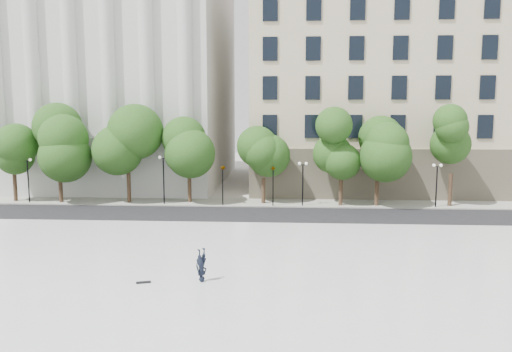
# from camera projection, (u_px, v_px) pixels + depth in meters

# --- Properties ---
(ground) EXTENTS (160.00, 160.00, 0.00)m
(ground) POSITION_uv_depth(u_px,v_px,m) (164.00, 299.00, 22.90)
(ground) COLOR beige
(ground) RESTS_ON ground
(plaza) EXTENTS (44.00, 22.00, 0.45)m
(plaza) POSITION_uv_depth(u_px,v_px,m) (178.00, 273.00, 25.84)
(plaza) COLOR white
(plaza) RESTS_ON ground
(street) EXTENTS (60.00, 8.00, 0.02)m
(street) POSITION_uv_depth(u_px,v_px,m) (218.00, 216.00, 40.72)
(street) COLOR black
(street) RESTS_ON ground
(far_sidewalk) EXTENTS (60.00, 4.00, 0.12)m
(far_sidewalk) POSITION_uv_depth(u_px,v_px,m) (226.00, 202.00, 46.65)
(far_sidewalk) COLOR #A5A499
(far_sidewalk) RESTS_ON ground
(building_west) EXTENTS (31.50, 27.65, 25.60)m
(building_west) POSITION_uv_depth(u_px,v_px,m) (100.00, 75.00, 60.41)
(building_west) COLOR #BCBCB7
(building_west) RESTS_ON ground
(building_east) EXTENTS (36.00, 26.15, 23.00)m
(building_east) POSITION_uv_depth(u_px,v_px,m) (409.00, 89.00, 58.80)
(building_east) COLOR beige
(building_east) RESTS_ON ground
(traffic_light_west) EXTENTS (0.96, 1.75, 4.20)m
(traffic_light_west) POSITION_uv_depth(u_px,v_px,m) (222.00, 166.00, 44.50)
(traffic_light_west) COLOR black
(traffic_light_west) RESTS_ON ground
(traffic_light_east) EXTENTS (0.51, 1.77, 4.20)m
(traffic_light_east) POSITION_uv_depth(u_px,v_px,m) (273.00, 166.00, 44.24)
(traffic_light_east) COLOR black
(traffic_light_east) RESTS_ON ground
(person_lying) EXTENTS (1.54, 1.57, 0.44)m
(person_lying) POSITION_uv_depth(u_px,v_px,m) (202.00, 277.00, 23.84)
(person_lying) COLOR black
(person_lying) RESTS_ON plaza
(skateboard) EXTENTS (0.71, 0.36, 0.07)m
(skateboard) POSITION_uv_depth(u_px,v_px,m) (143.00, 282.00, 23.65)
(skateboard) COLOR black
(skateboard) RESTS_ON plaza
(street_trees) EXTENTS (43.74, 5.16, 7.76)m
(street_trees) POSITION_uv_depth(u_px,v_px,m) (226.00, 150.00, 45.29)
(street_trees) COLOR #382619
(street_trees) RESTS_ON ground
(lamp_posts) EXTENTS (37.94, 0.28, 4.54)m
(lamp_posts) POSITION_uv_depth(u_px,v_px,m) (227.00, 174.00, 44.88)
(lamp_posts) COLOR black
(lamp_posts) RESTS_ON ground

